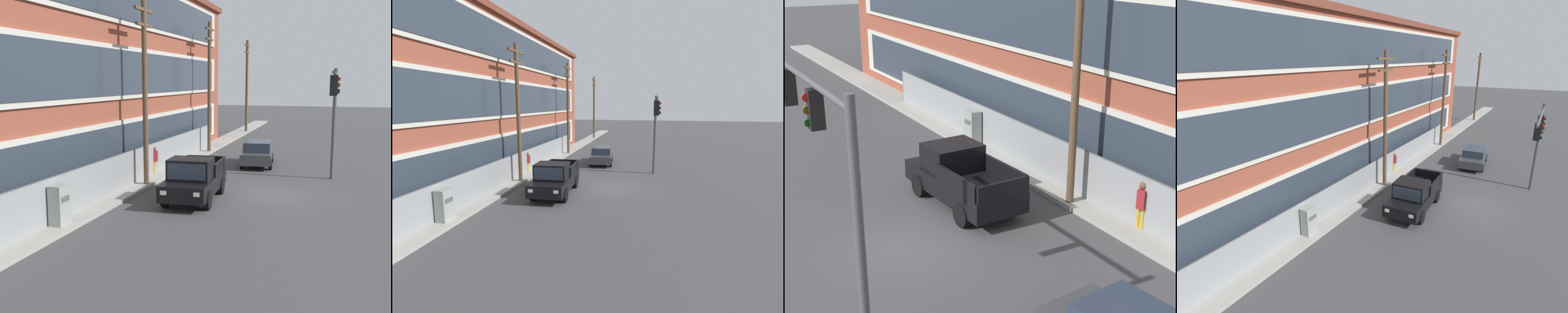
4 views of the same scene
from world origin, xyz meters
TOP-DOWN VIEW (x-y plane):
  - ground_plane at (0.00, 0.00)m, footprint 160.00×160.00m
  - sidewalk_building_side at (0.00, 6.70)m, footprint 80.00×1.64m
  - chain_link_fence at (-1.04, 6.80)m, footprint 30.39×0.06m
  - traffic_signal_mast at (2.86, -2.80)m, footprint 6.55×0.43m
  - pickup_truck_black at (-2.06, 3.01)m, footprint 5.10×2.27m
  - sedan_dark_grey at (7.83, 1.82)m, footprint 4.71×2.31m
  - utility_pole_near_corner at (-0.02, 6.15)m, footprint 2.14×0.26m
  - utility_pole_midblock at (12.01, 6.11)m, footprint 2.03×0.26m
  - utility_pole_far_east at (26.92, 6.19)m, footprint 2.20×0.26m
  - electrical_cabinet at (-7.48, 6.46)m, footprint 0.74×0.52m
  - pedestrian_near_cabinet at (2.69, 6.78)m, footprint 0.40×0.47m

SIDE VIEW (x-z plane):
  - ground_plane at x=0.00m, z-range 0.00..0.00m
  - sidewalk_building_side at x=0.00m, z-range 0.00..0.16m
  - sedan_dark_grey at x=7.83m, z-range 0.02..1.58m
  - electrical_cabinet at x=-7.48m, z-range 0.00..1.63m
  - pickup_truck_black at x=-2.06m, z-range -0.06..1.95m
  - chain_link_fence at x=-1.04m, z-range 0.02..1.91m
  - pedestrian_near_cabinet at x=2.69m, z-range 0.13..1.82m
  - traffic_signal_mast at x=2.86m, z-range 1.31..7.28m
  - utility_pole_near_corner at x=-0.02m, z-range 0.42..9.61m
  - utility_pole_far_east at x=26.92m, z-range 0.43..9.70m
  - utility_pole_midblock at x=12.01m, z-range 0.40..9.84m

